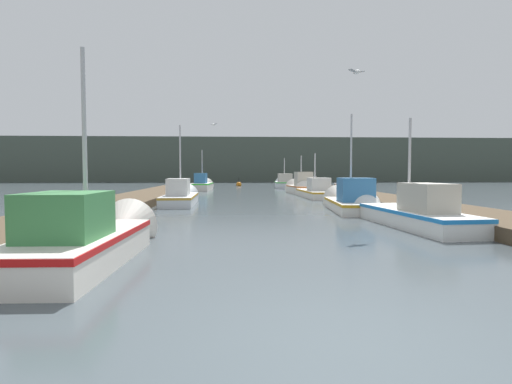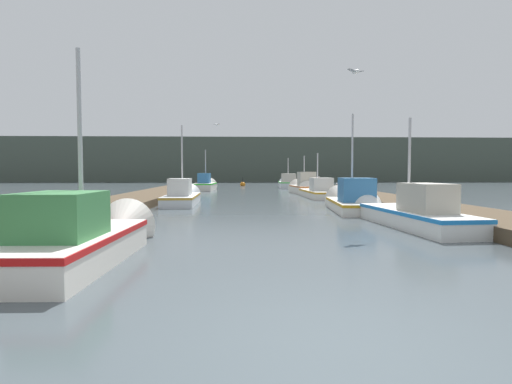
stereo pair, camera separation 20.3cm
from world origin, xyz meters
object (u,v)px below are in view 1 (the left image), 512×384
Objects in this scene: fishing_boat_7 at (284,183)px; seagull_lead at (357,72)px; fishing_boat_0 at (93,236)px; fishing_boat_6 at (202,185)px; fishing_boat_5 at (301,187)px; fishing_boat_2 at (349,201)px; mooring_piling_1 at (337,191)px; seagull_1 at (214,124)px; fishing_boat_1 at (403,211)px; fishing_boat_4 at (313,191)px; channel_buoy at (239,184)px; mooring_piling_0 at (315,184)px; fishing_boat_3 at (181,196)px.

seagull_lead reaches higher than fishing_boat_7.
fishing_boat_0 is 27.88m from fishing_boat_6.
fishing_boat_2 is at bearing -94.76° from fishing_boat_5.
fishing_boat_0 is 17.64m from mooring_piling_1.
fishing_boat_0 is 21.19m from seagull_1.
fishing_boat_6 is (-0.18, 27.88, 0.05)m from fishing_boat_0.
fishing_boat_2 is (-0.34, 4.70, 0.00)m from fishing_boat_1.
seagull_lead is (-1.53, -13.96, 4.21)m from fishing_boat_4.
fishing_boat_0 is 38.03m from channel_buoy.
seagull_1 is at bearing 108.50° from fishing_boat_1.
fishing_boat_0 is at bearing -94.76° from channel_buoy.
fishing_boat_6 is at bearing 152.56° from mooring_piling_0.
fishing_boat_0 is at bearing -124.38° from fishing_boat_2.
seagull_lead is at bearing -84.75° from channel_buoy.
mooring_piling_1 is (8.67, 15.37, 0.08)m from fishing_boat_0.
fishing_boat_5 is 8.27× the size of seagull_lead.
seagull_1 is (-6.74, 16.13, 4.56)m from fishing_boat_1.
fishing_boat_4 is at bearing -76.87° from channel_buoy.
fishing_boat_4 is 14.31m from fishing_boat_7.
fishing_boat_3 is 9.05m from seagull_1.
fishing_boat_0 is 24.81m from mooring_piling_0.
seagull_1 reaches higher than fishing_boat_2.
fishing_boat_0 is at bearing -100.13° from fishing_boat_7.
fishing_boat_0 is 33.19m from fishing_boat_7.
fishing_boat_7 is 16.96m from mooring_piling_1.
channel_buoy is 2.02× the size of seagull_lead.
fishing_boat_4 is (-0.16, 13.44, -0.04)m from fishing_boat_1.
fishing_boat_4 is 5.30m from mooring_piling_0.
mooring_piling_0 is (1.31, 13.91, 0.24)m from fishing_boat_2.
fishing_boat_6 is at bearing 89.13° from fishing_boat_3.
seagull_lead is (-2.66, -19.13, 3.93)m from mooring_piling_0.
fishing_boat_0 is 4.60× the size of channel_buoy.
fishing_boat_0 reaches higher than fishing_boat_4.
fishing_boat_2 reaches higher than fishing_boat_7.
seagull_lead reaches higher than mooring_piling_1.
mooring_piling_0 is at bearing -68.63° from channel_buoy.
seagull_1 is (1.39, -7.21, 4.49)m from fishing_boat_6.
fishing_boat_5 is 9.96m from fishing_boat_7.
fishing_boat_0 is 0.87× the size of fishing_boat_3.
mooring_piling_0 is at bearing 47.27° from fishing_boat_3.
mooring_piling_1 is (0.71, 10.83, 0.10)m from fishing_boat_1.
mooring_piling_1 is 1.79× the size of seagull_lead.
fishing_boat_4 is 14.66m from seagull_lead.
mooring_piling_0 is (8.98, 10.19, 0.26)m from fishing_boat_3.
fishing_boat_3 is 11.22× the size of seagull_1.
fishing_boat_0 is 8.53m from seagull_lead.
channel_buoy is at bearing 117.42° from seagull_1.
mooring_piling_1 is at bearing -86.39° from fishing_boat_5.
fishing_boat_3 is 9.32m from fishing_boat_4.
channel_buoy is at bearing 74.54° from fishing_boat_6.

